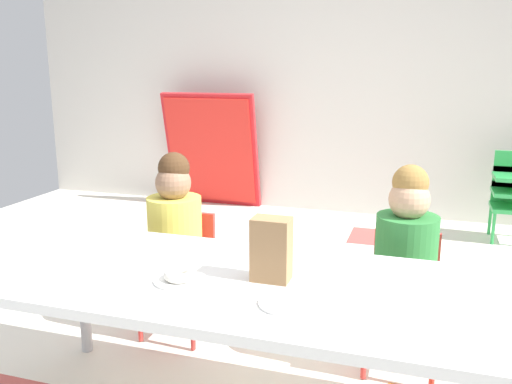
# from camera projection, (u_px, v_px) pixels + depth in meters

# --- Properties ---
(ground_plane) EXTENTS (6.09, 5.05, 0.02)m
(ground_plane) POSITION_uv_depth(u_px,v_px,m) (253.00, 336.00, 2.72)
(ground_plane) COLOR silver
(back_wall) EXTENTS (6.09, 0.10, 2.66)m
(back_wall) POSITION_uv_depth(u_px,v_px,m) (341.00, 65.00, 4.76)
(back_wall) COLOR beige
(back_wall) RESTS_ON ground_plane
(craft_table) EXTENTS (1.87, 0.77, 0.60)m
(craft_table) POSITION_uv_depth(u_px,v_px,m) (232.00, 290.00, 1.88)
(craft_table) COLOR white
(craft_table) RESTS_ON ground_plane
(seated_child_near_camera) EXTENTS (0.32, 0.32, 0.92)m
(seated_child_near_camera) POSITION_uv_depth(u_px,v_px,m) (176.00, 228.00, 2.61)
(seated_child_near_camera) COLOR red
(seated_child_near_camera) RESTS_ON ground_plane
(seated_child_middle_seat) EXTENTS (0.32, 0.31, 0.92)m
(seated_child_middle_seat) POSITION_uv_depth(u_px,v_px,m) (406.00, 251.00, 2.29)
(seated_child_middle_seat) COLOR red
(seated_child_middle_seat) RESTS_ON ground_plane
(folded_activity_table) EXTENTS (0.90, 0.29, 1.09)m
(folded_activity_table) POSITION_uv_depth(u_px,v_px,m) (211.00, 151.00, 5.10)
(folded_activity_table) COLOR red
(folded_activity_table) RESTS_ON ground_plane
(paper_bag_brown) EXTENTS (0.13, 0.09, 0.22)m
(paper_bag_brown) POSITION_uv_depth(u_px,v_px,m) (271.00, 249.00, 1.83)
(paper_bag_brown) COLOR #9E754C
(paper_bag_brown) RESTS_ON craft_table
(paper_plate_near_edge) EXTENTS (0.18, 0.18, 0.01)m
(paper_plate_near_edge) POSITION_uv_depth(u_px,v_px,m) (181.00, 280.00, 1.84)
(paper_plate_near_edge) COLOR white
(paper_plate_near_edge) RESTS_ON craft_table
(paper_plate_center_table) EXTENTS (0.18, 0.18, 0.01)m
(paper_plate_center_table) POSITION_uv_depth(u_px,v_px,m) (287.00, 303.00, 1.66)
(paper_plate_center_table) COLOR white
(paper_plate_center_table) RESTS_ON craft_table
(donut_powdered_on_plate) EXTENTS (0.11, 0.11, 0.03)m
(donut_powdered_on_plate) POSITION_uv_depth(u_px,v_px,m) (181.00, 275.00, 1.83)
(donut_powdered_on_plate) COLOR white
(donut_powdered_on_plate) RESTS_ON craft_table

